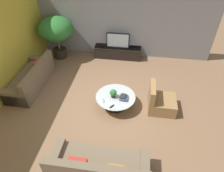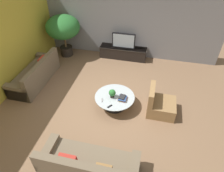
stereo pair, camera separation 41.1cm
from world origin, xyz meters
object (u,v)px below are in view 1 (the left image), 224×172
Objects in this scene: television at (118,40)px; potted_palm_tall at (56,30)px; armchair_wicker at (160,102)px; couch_by_wall at (32,79)px; couch_near_entry at (99,168)px; media_console at (118,52)px; potted_plant_tabletop at (113,93)px; coffee_table at (116,99)px.

potted_palm_tall is at bearing -172.49° from television.
television reaches higher than armchair_wicker.
couch_near_entry is at bearing 45.77° from couch_by_wall.
media_console is 3.53m from couch_by_wall.
couch_by_wall is 4.33m from armchair_wicker.
television reaches higher than potted_plant_tabletop.
media_console is 0.89× the size of couch_by_wall.
television is 2.96m from potted_plant_tabletop.
couch_near_entry is 2.49× the size of armchair_wicker.
armchair_wicker reaches higher than couch_by_wall.
couch_near_entry is 2.70m from armchair_wicker.
potted_plant_tabletop is at bearing -45.11° from potted_palm_tall.
media_console is 3.26m from armchair_wicker.
television is at bearing 7.51° from potted_palm_tall.
potted_plant_tabletop reaches higher than coffee_table.
armchair_wicker is 4.82m from potted_palm_tall.
media_console is at bearing 7.55° from potted_palm_tall.
television reaches higher than couch_near_entry.
potted_plant_tabletop is at bearing 94.80° from armchair_wicker.
couch_by_wall is at bearing -44.23° from couch_near_entry.
couch_near_entry reaches higher than potted_plant_tabletop.
media_console is 2.10× the size of television.
couch_near_entry is 7.88× the size of potted_plant_tabletop.
armchair_wicker is at bearing 3.32° from coffee_table.
couch_by_wall is at bearing 168.73° from coffee_table.
potted_palm_tall is at bearing -172.45° from media_console.
potted_palm_tall reaches higher than potted_plant_tabletop.
potted_palm_tall reaches higher than television.
media_console is 2.25× the size of armchair_wicker.
potted_plant_tabletop is at bearing -149.20° from coffee_table.
media_console reaches higher than coffee_table.
couch_near_entry is at bearing -91.95° from coffee_table.
coffee_table is at bearing -43.94° from potted_palm_tall.
armchair_wicker is 1.43m from potted_plant_tabletop.
couch_by_wall is 2.98m from potted_plant_tabletop.
couch_near_entry reaches higher than coffee_table.
couch_by_wall is (-2.97, 0.59, 0.00)m from coffee_table.
coffee_table is 3.02m from couch_by_wall.
potted_palm_tall is 6.27× the size of potted_plant_tabletop.
couch_by_wall is at bearing -139.18° from media_console.
potted_palm_tall is (-4.01, 2.51, 0.92)m from armchair_wicker.
couch_by_wall is 2.52× the size of armchair_wicker.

